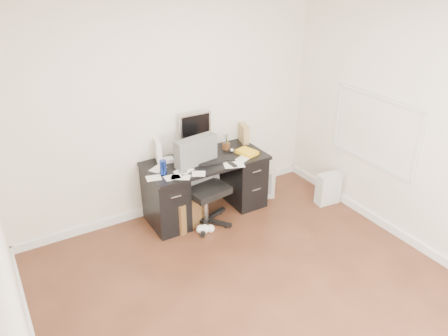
# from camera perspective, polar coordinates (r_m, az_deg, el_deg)

# --- Properties ---
(ground) EXTENTS (4.00, 4.00, 0.00)m
(ground) POSITION_cam_1_polar(r_m,az_deg,el_deg) (4.45, 4.83, -16.70)
(ground) COLOR #412214
(ground) RESTS_ON ground
(room_shell) EXTENTS (4.02, 4.02, 2.71)m
(room_shell) POSITION_cam_1_polar(r_m,az_deg,el_deg) (3.56, 6.01, 3.52)
(room_shell) COLOR silver
(room_shell) RESTS_ON ground
(desk) EXTENTS (1.50, 0.70, 0.75)m
(desk) POSITION_cam_1_polar(r_m,az_deg,el_deg) (5.47, -2.37, -2.17)
(desk) COLOR black
(desk) RESTS_ON ground
(loose_papers) EXTENTS (1.10, 0.60, 0.00)m
(loose_papers) POSITION_cam_1_polar(r_m,az_deg,el_deg) (5.19, -4.11, 0.43)
(loose_papers) COLOR white
(loose_papers) RESTS_ON desk
(lcd_monitor) EXTENTS (0.42, 0.25, 0.53)m
(lcd_monitor) POSITION_cam_1_polar(r_m,az_deg,el_deg) (5.41, -3.77, 4.65)
(lcd_monitor) COLOR #B1B1B6
(lcd_monitor) RESTS_ON desk
(keyboard) EXTENTS (0.47, 0.22, 0.03)m
(keyboard) POSITION_cam_1_polar(r_m,az_deg,el_deg) (5.26, -1.17, 1.01)
(keyboard) COLOR black
(keyboard) RESTS_ON desk
(computer_mouse) EXTENTS (0.06, 0.06, 0.06)m
(computer_mouse) POSITION_cam_1_polar(r_m,az_deg,el_deg) (5.48, 1.02, 2.32)
(computer_mouse) COLOR #B1B1B6
(computer_mouse) RESTS_ON desk
(travel_mug) EXTENTS (0.09, 0.09, 0.17)m
(travel_mug) POSITION_cam_1_polar(r_m,az_deg,el_deg) (4.97, -7.96, 0.07)
(travel_mug) COLOR navy
(travel_mug) RESTS_ON desk
(white_binder) EXTENTS (0.16, 0.25, 0.27)m
(white_binder) POSITION_cam_1_polar(r_m,az_deg,el_deg) (5.26, -8.60, 2.18)
(white_binder) COLOR white
(white_binder) RESTS_ON desk
(magazine_file) EXTENTS (0.15, 0.23, 0.24)m
(magazine_file) POSITION_cam_1_polar(r_m,az_deg,el_deg) (5.75, 2.62, 4.52)
(magazine_file) COLOR #A88551
(magazine_file) RESTS_ON desk
(pen_cup) EXTENTS (0.12, 0.12, 0.21)m
(pen_cup) POSITION_cam_1_polar(r_m,az_deg,el_deg) (5.53, 0.27, 3.47)
(pen_cup) COLOR #593019
(pen_cup) RESTS_ON desk
(yellow_book) EXTENTS (0.25, 0.29, 0.04)m
(yellow_book) POSITION_cam_1_polar(r_m,az_deg,el_deg) (5.46, 3.07, 2.11)
(yellow_book) COLOR yellow
(yellow_book) RESTS_ON desk
(paper_remote) EXTENTS (0.29, 0.26, 0.02)m
(paper_remote) POSITION_cam_1_polar(r_m,az_deg,el_deg) (5.17, 1.31, 0.52)
(paper_remote) COLOR white
(paper_remote) RESTS_ON desk
(office_chair) EXTENTS (0.69, 0.69, 1.08)m
(office_chair) POSITION_cam_1_polar(r_m,az_deg,el_deg) (5.19, -2.47, -2.15)
(office_chair) COLOR #525552
(office_chair) RESTS_ON ground
(pc_tower) EXTENTS (0.36, 0.50, 0.46)m
(pc_tower) POSITION_cam_1_polar(r_m,az_deg,el_deg) (6.05, 5.17, -1.09)
(pc_tower) COLOR #BAB4A8
(pc_tower) RESTS_ON ground
(shopping_bag) EXTENTS (0.34, 0.26, 0.42)m
(shopping_bag) POSITION_cam_1_polar(r_m,az_deg,el_deg) (5.92, 13.46, -2.64)
(shopping_bag) COLOR silver
(shopping_bag) RESTS_ON ground
(wicker_basket) EXTENTS (0.52, 0.52, 0.40)m
(wicker_basket) POSITION_cam_1_polar(r_m,az_deg,el_deg) (5.37, -5.73, -5.45)
(wicker_basket) COLOR #503118
(wicker_basket) RESTS_ON ground
(desk_printer) EXTENTS (0.38, 0.32, 0.20)m
(desk_printer) POSITION_cam_1_polar(r_m,az_deg,el_deg) (5.65, -5.44, -4.81)
(desk_printer) COLOR slate
(desk_printer) RESTS_ON ground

